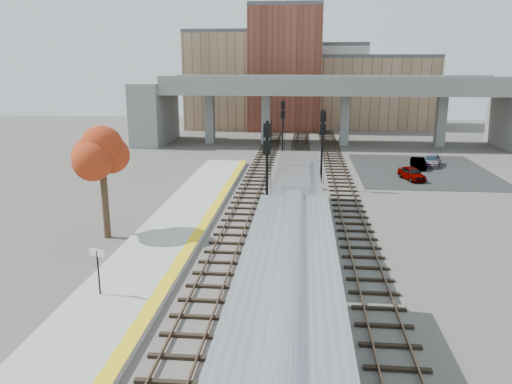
% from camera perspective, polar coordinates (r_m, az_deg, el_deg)
% --- Properties ---
extents(ground, '(160.00, 160.00, 0.00)m').
position_cam_1_polar(ground, '(27.80, 2.28, -8.91)').
color(ground, '#47423D').
rests_on(ground, ground).
extents(platform, '(4.50, 60.00, 0.35)m').
position_cam_1_polar(platform, '(29.00, -12.31, -7.86)').
color(platform, '#9E9E99').
rests_on(platform, ground).
extents(yellow_strip, '(0.70, 60.00, 0.01)m').
position_cam_1_polar(yellow_strip, '(28.43, -8.65, -7.76)').
color(yellow_strip, yellow).
rests_on(yellow_strip, platform).
extents(tracks, '(10.70, 95.00, 0.25)m').
position_cam_1_polar(tracks, '(39.54, 4.66, -1.69)').
color(tracks, black).
rests_on(tracks, ground).
extents(overpass, '(54.00, 12.00, 9.50)m').
position_cam_1_polar(overpass, '(70.78, 8.48, 10.04)').
color(overpass, slate).
rests_on(overpass, ground).
extents(buildings_far, '(43.00, 21.00, 20.60)m').
position_cam_1_polar(buildings_far, '(92.12, 5.54, 12.39)').
color(buildings_far, tan).
rests_on(buildings_far, ground).
extents(parking_lot, '(14.00, 18.00, 0.04)m').
position_cam_1_polar(parking_lot, '(56.06, 18.41, 2.36)').
color(parking_lot, black).
rests_on(parking_lot, ground).
extents(locomotive, '(3.02, 19.05, 4.10)m').
position_cam_1_polar(locomotive, '(33.06, 4.68, -0.94)').
color(locomotive, '#A8AAB2').
rests_on(locomotive, ground).
extents(signal_mast_near, '(0.60, 0.64, 7.34)m').
position_cam_1_polar(signal_mast_near, '(34.25, 1.25, 2.08)').
color(signal_mast_near, '#9E9E99').
rests_on(signal_mast_near, ground).
extents(signal_mast_mid, '(0.60, 0.64, 7.23)m').
position_cam_1_polar(signal_mast_mid, '(44.70, 7.54, 4.78)').
color(signal_mast_mid, '#9E9E99').
rests_on(signal_mast_mid, ground).
extents(signal_mast_far, '(0.60, 0.64, 7.01)m').
position_cam_1_polar(signal_mast_far, '(58.98, 3.07, 7.04)').
color(signal_mast_far, '#9E9E99').
rests_on(signal_mast_far, ground).
extents(station_sign, '(0.86, 0.35, 2.27)m').
position_cam_1_polar(station_sign, '(24.79, -17.65, -7.65)').
color(station_sign, black).
rests_on(station_sign, platform).
extents(tree, '(3.60, 3.60, 6.83)m').
position_cam_1_polar(tree, '(32.93, -17.19, 3.38)').
color(tree, '#382619').
rests_on(tree, ground).
extents(car_a, '(2.49, 4.00, 1.27)m').
position_cam_1_polar(car_a, '(50.91, 17.39, 2.03)').
color(car_a, '#99999E').
rests_on(car_a, parking_lot).
extents(car_b, '(1.46, 3.64, 1.18)m').
position_cam_1_polar(car_b, '(56.65, 18.04, 3.14)').
color(car_b, '#99999E').
rests_on(car_b, parking_lot).
extents(car_c, '(3.02, 4.51, 1.21)m').
position_cam_1_polar(car_c, '(58.63, 19.44, 3.40)').
color(car_c, '#99999E').
rests_on(car_c, parking_lot).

